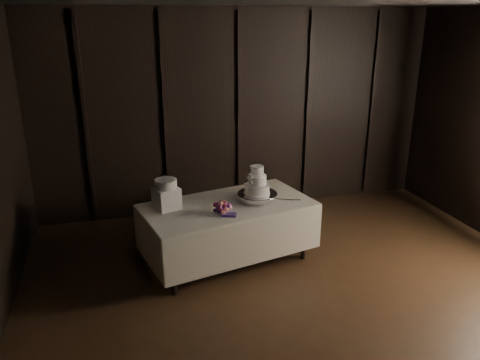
{
  "coord_description": "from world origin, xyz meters",
  "views": [
    {
      "loc": [
        -1.77,
        -3.18,
        2.86
      ],
      "look_at": [
        -0.44,
        1.8,
        1.05
      ],
      "focal_mm": 35.0,
      "sensor_mm": 36.0,
      "label": 1
    }
  ],
  "objects_px": {
    "wedding_cake": "(256,183)",
    "box_pedestal": "(167,198)",
    "display_table": "(228,230)",
    "small_cake": "(166,184)",
    "bouquet": "(222,208)",
    "cake_stand": "(257,197)"
  },
  "relations": [
    {
      "from": "wedding_cake",
      "to": "bouquet",
      "type": "relative_size",
      "value": 0.94
    },
    {
      "from": "wedding_cake",
      "to": "bouquet",
      "type": "bearing_deg",
      "value": -173.11
    },
    {
      "from": "cake_stand",
      "to": "bouquet",
      "type": "bearing_deg",
      "value": -153.3
    },
    {
      "from": "display_table",
      "to": "wedding_cake",
      "type": "distance_m",
      "value": 0.67
    },
    {
      "from": "wedding_cake",
      "to": "box_pedestal",
      "type": "xyz_separation_m",
      "value": [
        -1.06,
        0.05,
        -0.1
      ]
    },
    {
      "from": "cake_stand",
      "to": "box_pedestal",
      "type": "relative_size",
      "value": 1.86
    },
    {
      "from": "display_table",
      "to": "small_cake",
      "type": "bearing_deg",
      "value": 161.73
    },
    {
      "from": "display_table",
      "to": "wedding_cake",
      "type": "xyz_separation_m",
      "value": [
        0.35,
        0.01,
        0.57
      ]
    },
    {
      "from": "box_pedestal",
      "to": "small_cake",
      "type": "height_order",
      "value": "small_cake"
    },
    {
      "from": "bouquet",
      "to": "small_cake",
      "type": "bearing_deg",
      "value": 154.41
    },
    {
      "from": "display_table",
      "to": "small_cake",
      "type": "height_order",
      "value": "small_cake"
    },
    {
      "from": "bouquet",
      "to": "box_pedestal",
      "type": "distance_m",
      "value": 0.66
    },
    {
      "from": "display_table",
      "to": "small_cake",
      "type": "xyz_separation_m",
      "value": [
        -0.71,
        0.06,
        0.64
      ]
    },
    {
      "from": "wedding_cake",
      "to": "box_pedestal",
      "type": "bearing_deg",
      "value": 157.69
    },
    {
      "from": "display_table",
      "to": "cake_stand",
      "type": "bearing_deg",
      "value": -8.77
    },
    {
      "from": "cake_stand",
      "to": "small_cake",
      "type": "height_order",
      "value": "small_cake"
    },
    {
      "from": "cake_stand",
      "to": "box_pedestal",
      "type": "distance_m",
      "value": 1.08
    },
    {
      "from": "display_table",
      "to": "box_pedestal",
      "type": "relative_size",
      "value": 8.36
    },
    {
      "from": "display_table",
      "to": "box_pedestal",
      "type": "xyz_separation_m",
      "value": [
        -0.71,
        0.06,
        0.47
      ]
    },
    {
      "from": "cake_stand",
      "to": "small_cake",
      "type": "xyz_separation_m",
      "value": [
        -1.08,
        0.03,
        0.26
      ]
    },
    {
      "from": "small_cake",
      "to": "box_pedestal",
      "type": "bearing_deg",
      "value": 0.0
    },
    {
      "from": "box_pedestal",
      "to": "small_cake",
      "type": "bearing_deg",
      "value": 0.0
    }
  ]
}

